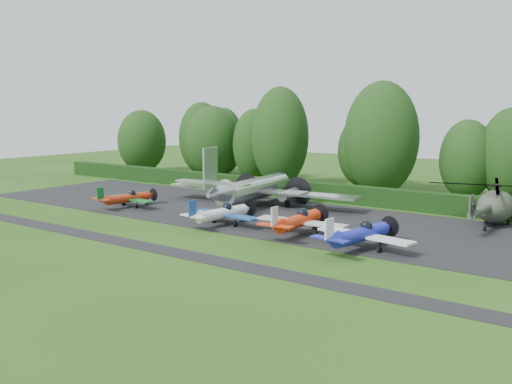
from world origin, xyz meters
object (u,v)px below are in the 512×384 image
Objects in this scene: transport_plane at (253,189)px; light_plane_white at (222,213)px; helicopter at (496,204)px; light_plane_blue at (361,234)px; light_plane_orange at (299,221)px; light_plane_red at (128,198)px.

light_plane_white is at bearing -63.50° from transport_plane.
transport_plane reaches higher than helicopter.
light_plane_blue is (13.91, -0.91, 0.10)m from light_plane_white.
light_plane_orange is at bearing 157.26° from light_plane_blue.
light_plane_white is 13.94m from light_plane_blue.
light_plane_orange is 1.01× the size of light_plane_blue.
transport_plane reaches higher than light_plane_white.
light_plane_orange is 6.52m from light_plane_blue.
transport_plane is 2.67× the size of light_plane_orange.
light_plane_red is at bearing 168.21° from light_plane_white.
helicopter is (5.86, 15.24, 0.75)m from light_plane_blue.
light_plane_white is 0.91× the size of light_plane_orange.
light_plane_red is 0.91× the size of light_plane_white.
light_plane_white is at bearing -13.47° from light_plane_red.
transport_plane is 1.64× the size of helicopter.
transport_plane is 23.71m from helicopter.
light_plane_red is at bearing -160.41° from helicopter.
light_plane_orange is at bearing -1.35° from light_plane_white.
light_plane_orange reaches higher than light_plane_red.
helicopter is (23.17, 5.00, 0.02)m from transport_plane.
transport_plane reaches higher than light_plane_blue.
light_plane_red is at bearing 166.38° from light_plane_blue.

